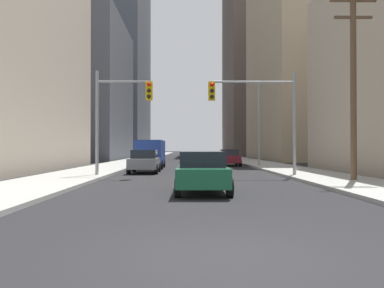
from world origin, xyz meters
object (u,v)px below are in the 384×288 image
sedan_green (202,172)px  sedan_maroon (229,158)px  traffic_signal_near_right (256,105)px  cargo_van_blue (151,152)px  traffic_signal_near_left (121,106)px  sedan_grey (145,161)px

sedan_green → sedan_maroon: bearing=81.3°
sedan_green → traffic_signal_near_right: traffic_signal_near_right is taller
sedan_green → sedan_maroon: 22.09m
cargo_van_blue → traffic_signal_near_left: (-0.83, -9.69, 2.73)m
sedan_green → sedan_grey: same height
sedan_grey → sedan_green: bearing=-74.2°
traffic_signal_near_left → traffic_signal_near_right: size_ratio=1.00×
sedan_grey → sedan_maroon: (6.67, 10.12, 0.00)m
sedan_green → traffic_signal_near_left: size_ratio=0.71×
sedan_grey → traffic_signal_near_right: 8.42m
cargo_van_blue → sedan_green: cargo_van_blue is taller
sedan_grey → traffic_signal_near_left: size_ratio=0.70×
sedan_green → sedan_grey: bearing=105.8°
cargo_van_blue → sedan_green: bearing=-78.9°
cargo_van_blue → sedan_grey: (0.11, -5.87, -0.52)m
traffic_signal_near_left → traffic_signal_near_right: bearing=0.0°
sedan_grey → traffic_signal_near_right: traffic_signal_near_right is taller
cargo_van_blue → sedan_grey: 5.90m
cargo_van_blue → sedan_grey: size_ratio=1.25×
traffic_signal_near_left → sedan_grey: bearing=76.2°
cargo_van_blue → traffic_signal_near_left: 10.10m
cargo_van_blue → sedan_green: size_ratio=1.24×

